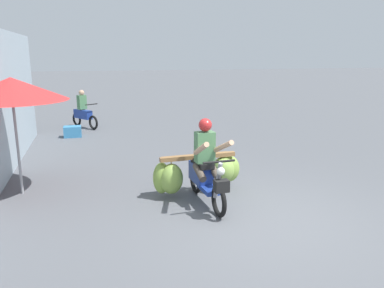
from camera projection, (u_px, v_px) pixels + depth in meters
The scene contains 5 objects.
ground_plane at pixel (266, 221), 6.24m from camera, with size 120.00×120.00×0.00m, color #56595E.
motorbike_main_loaded at pixel (201, 171), 7.16m from camera, with size 1.80×1.76×1.58m.
motorbike_distant_ahead_left at pixel (83, 112), 14.09m from camera, with size 0.97×1.40×1.40m.
market_umbrella_near_shop at pixel (11, 89), 7.01m from camera, with size 2.05×2.05×2.27m.
produce_crate at pixel (73, 132), 12.55m from camera, with size 0.56×0.40×0.36m, color teal.
Camera 1 is at (-2.68, -5.26, 2.69)m, focal length 35.41 mm.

